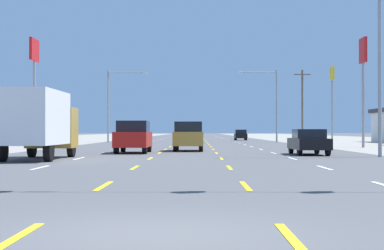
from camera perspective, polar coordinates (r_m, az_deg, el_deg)
ground_plane at (r=74.21m, az=0.03°, el=-1.60°), size 572.00×572.00×0.00m
lane_markings at (r=112.71m, az=0.18°, el=-1.23°), size 10.64×227.60×0.01m
box_truck_far_left_nearest at (r=30.16m, az=-14.08°, el=0.36°), size 2.40×7.20×3.23m
sedan_far_right_near at (r=35.75m, az=10.76°, el=-1.51°), size 1.80×4.50×1.46m
suv_inner_left_mid at (r=38.14m, az=-5.45°, el=-1.05°), size 1.98×4.90×1.98m
suv_center_turn_midfar at (r=41.77m, az=-0.33°, el=-1.01°), size 1.98×4.90×1.98m
hatchback_far_right_far at (r=89.84m, az=4.52°, el=-0.91°), size 1.72×3.90×1.54m
pole_sign_left_row_1 at (r=57.24m, az=-14.40°, el=5.66°), size 0.24×2.60×9.63m
pole_sign_right_row_1 at (r=52.33m, az=15.57°, el=5.28°), size 0.24×1.69×8.96m
pole_sign_right_row_2 at (r=77.71m, az=12.85°, el=3.45°), size 0.24×1.66×9.26m
streetlight_left_row_0 at (r=34.20m, az=-17.15°, el=7.58°), size 4.54×0.26×10.70m
streetlight_right_row_0 at (r=33.78m, az=16.26°, el=6.34°), size 4.27×0.26×9.25m
streetlight_left_row_1 at (r=74.70m, az=-7.33°, el=2.37°), size 4.86×0.26×8.65m
streetlight_right_row_1 at (r=74.56m, az=7.42°, el=2.39°), size 4.78×0.26×8.70m
utility_pole_right_row_1 at (r=82.58m, az=10.19°, el=1.92°), size 2.20×0.26×9.42m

